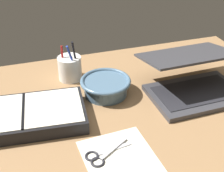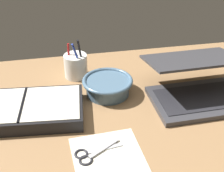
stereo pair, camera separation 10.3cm
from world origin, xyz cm
name	(u,v)px [view 1 (the left image)]	position (x,y,z in cm)	size (l,w,h in cm)	color
desk_top	(115,126)	(0.00, 0.00, 1.00)	(140.00, 100.00, 2.00)	#936D47
laptop	(193,80)	(31.98, 8.68, 6.97)	(32.92, 30.49, 14.95)	#38383D
bowl	(106,86)	(2.15, 17.06, 5.38)	(17.95, 17.95, 6.04)	slate
pen_cup	(70,68)	(-7.64, 31.63, 6.67)	(8.90, 8.90, 16.57)	white
planner	(24,116)	(-26.69, 9.58, 4.30)	(39.68, 24.29, 4.80)	black
scissors	(100,156)	(-8.52, -12.43, 2.34)	(13.95, 8.79, 0.80)	#B7B7BC
paper_sheet_front	(124,165)	(-3.27, -17.15, 2.08)	(19.16, 26.12, 0.16)	silver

